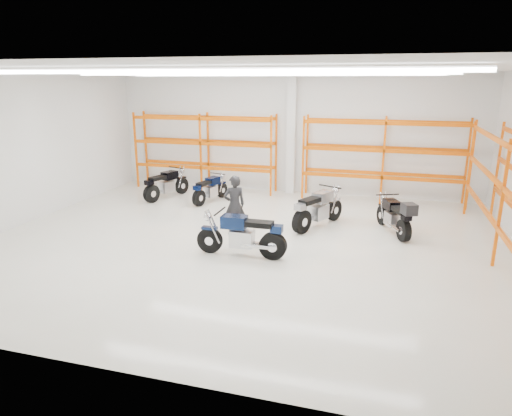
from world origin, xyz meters
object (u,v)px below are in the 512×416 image
(motorcycle_main, at_px, (245,236))
(motorcycle_back_a, at_px, (165,185))
(motorcycle_back_c, at_px, (317,210))
(motorcycle_back_d, at_px, (396,217))
(motorcycle_back_b, at_px, (209,190))
(standing_man, at_px, (234,205))
(structural_column, at_px, (291,134))

(motorcycle_main, distance_m, motorcycle_back_a, 6.49)
(motorcycle_back_c, xyz_separation_m, motorcycle_back_d, (2.24, -0.05, -0.01))
(motorcycle_back_b, bearing_deg, standing_man, -57.05)
(motorcycle_back_c, bearing_deg, motorcycle_back_d, -1.38)
(motorcycle_main, bearing_deg, motorcycle_back_d, 37.24)
(motorcycle_back_c, bearing_deg, motorcycle_back_a, 162.37)
(motorcycle_back_d, bearing_deg, structural_column, 133.25)
(motorcycle_back_a, bearing_deg, motorcycle_main, -45.78)
(motorcycle_back_a, relative_size, motorcycle_back_c, 0.98)
(motorcycle_main, xyz_separation_m, structural_column, (-0.28, 6.84, 1.72))
(motorcycle_back_c, height_order, motorcycle_back_d, motorcycle_back_c)
(structural_column, bearing_deg, standing_man, -95.54)
(motorcycle_back_b, bearing_deg, motorcycle_back_d, -16.50)
(motorcycle_back_d, height_order, structural_column, structural_column)
(motorcycle_main, xyz_separation_m, motorcycle_back_b, (-2.77, 4.61, -0.08))
(motorcycle_back_b, bearing_deg, motorcycle_back_a, 178.84)
(motorcycle_back_c, distance_m, structural_column, 4.70)
(motorcycle_back_a, relative_size, standing_man, 1.25)
(motorcycle_back_b, bearing_deg, structural_column, 41.82)
(motorcycle_back_a, xyz_separation_m, motorcycle_back_b, (1.75, -0.04, -0.05))
(motorcycle_back_a, bearing_deg, motorcycle_back_c, -17.63)
(structural_column, bearing_deg, motorcycle_back_a, -152.66)
(motorcycle_back_b, relative_size, structural_column, 0.43)
(motorcycle_back_a, distance_m, motorcycle_back_b, 1.75)
(motorcycle_back_c, xyz_separation_m, structural_column, (-1.63, 4.06, 1.71))
(structural_column, bearing_deg, motorcycle_main, -87.66)
(motorcycle_back_b, relative_size, standing_man, 1.13)
(motorcycle_back_c, relative_size, structural_column, 0.48)
(motorcycle_back_c, relative_size, standing_man, 1.28)
(motorcycle_main, height_order, motorcycle_back_b, motorcycle_main)
(motorcycle_main, distance_m, motorcycle_back_c, 3.09)
(motorcycle_back_c, height_order, structural_column, structural_column)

